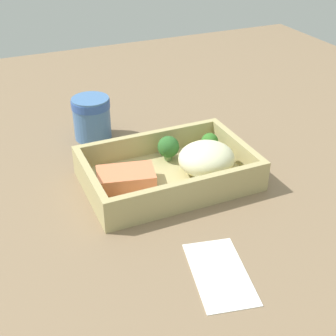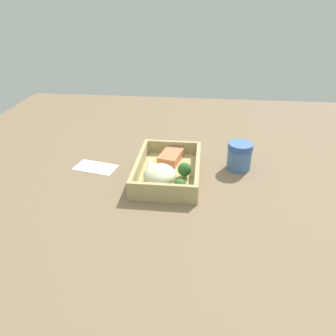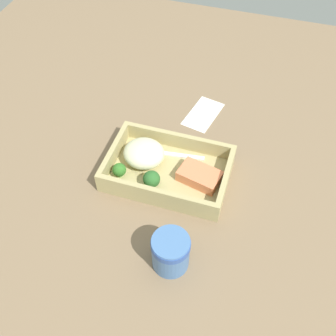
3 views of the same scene
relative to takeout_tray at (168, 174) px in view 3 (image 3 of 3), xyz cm
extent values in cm
cube|color=#7E664C|center=(0.00, 0.00, -1.60)|extent=(160.00, 160.00, 2.00)
cube|color=tan|center=(0.00, 0.00, 0.00)|extent=(28.07, 18.46, 1.20)
cube|color=tan|center=(0.00, -8.63, 2.67)|extent=(28.07, 1.20, 4.15)
cube|color=tan|center=(0.00, 8.63, 2.67)|extent=(28.07, 1.20, 4.15)
cube|color=tan|center=(-13.44, 0.00, 2.67)|extent=(1.20, 16.06, 4.15)
cube|color=tan|center=(13.44, 0.00, 2.67)|extent=(1.20, 16.06, 4.15)
cube|color=#EA7E52|center=(-7.51, 0.01, 1.96)|extent=(10.44, 7.78, 2.72)
ellipsoid|color=beige|center=(6.43, -1.61, 3.29)|extent=(9.74, 9.10, 5.39)
cylinder|color=#729B5D|center=(2.27, 5.00, 1.35)|extent=(1.48, 1.48, 1.51)
sphere|color=#2C6229|center=(2.27, 5.00, 3.18)|extent=(3.89, 3.89, 3.89)
cylinder|color=#7DA75A|center=(10.27, 4.38, 1.26)|extent=(1.21, 1.21, 1.32)
sphere|color=#336F25|center=(10.27, 4.38, 2.79)|extent=(3.19, 3.19, 3.19)
cube|color=white|center=(-1.00, -5.63, 0.82)|extent=(12.44, 2.61, 0.44)
cube|color=white|center=(6.84, -4.66, 0.82)|extent=(3.64, 2.60, 0.44)
cylinder|color=#4771AB|center=(-7.14, 21.11, 3.61)|extent=(7.29, 7.29, 8.43)
cylinder|color=#3356A8|center=(-7.14, 21.11, 6.67)|extent=(7.51, 7.51, 1.52)
cube|color=white|center=(-2.74, -23.06, -0.48)|extent=(9.60, 14.10, 0.24)
camera|label=1|loc=(-27.13, -61.63, 43.21)|focal=50.00mm
camera|label=2|loc=(83.78, 9.28, 48.41)|focal=35.00mm
camera|label=3|loc=(-17.33, 55.31, 71.71)|focal=42.00mm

